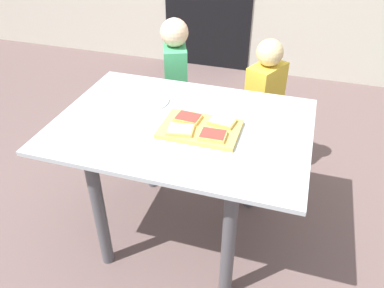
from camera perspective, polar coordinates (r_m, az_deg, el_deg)
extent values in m
plane|color=brown|center=(2.30, -1.24, -12.61)|extent=(16.00, 16.00, 0.00)
cube|color=#ADB6BB|center=(1.83, -1.52, 2.82)|extent=(1.21, 0.86, 0.02)
cylinder|color=#4C4C51|center=(1.95, -13.61, -9.81)|extent=(0.06, 0.06, 0.71)
cylinder|color=#4C4C51|center=(1.77, 5.45, -14.44)|extent=(0.06, 0.06, 0.71)
cylinder|color=#4C4C51|center=(2.39, -6.26, 0.51)|extent=(0.06, 0.06, 0.71)
cylinder|color=#4C4C51|center=(2.24, 9.11, -2.27)|extent=(0.06, 0.06, 0.71)
cube|color=#D3AC52|center=(1.77, 1.22, 2.25)|extent=(0.36, 0.25, 0.02)
cube|color=tan|center=(1.81, -0.58, 3.89)|extent=(0.12, 0.10, 0.02)
cube|color=red|center=(1.81, -0.58, 4.15)|extent=(0.11, 0.09, 0.00)
cube|color=tan|center=(1.72, -1.75, 2.08)|extent=(0.13, 0.11, 0.02)
cube|color=#FADEA8|center=(1.72, -1.75, 2.36)|extent=(0.12, 0.10, 0.00)
cube|color=tan|center=(1.69, 3.12, 1.31)|extent=(0.12, 0.09, 0.02)
cube|color=red|center=(1.69, 3.13, 1.58)|extent=(0.11, 0.08, 0.00)
cube|color=tan|center=(1.79, 4.52, 3.35)|extent=(0.13, 0.11, 0.02)
cube|color=#FADEA8|center=(1.79, 4.54, 3.61)|extent=(0.12, 0.10, 0.00)
cylinder|color=white|center=(2.02, -6.58, 6.37)|extent=(0.22, 0.22, 0.01)
cylinder|color=navy|center=(2.77, -2.33, 2.83)|extent=(0.09, 0.09, 0.45)
cylinder|color=navy|center=(2.65, -2.18, 1.22)|extent=(0.09, 0.09, 0.45)
cube|color=#3FA566|center=(2.51, -2.48, 10.13)|extent=(0.22, 0.27, 0.39)
sphere|color=beige|center=(2.40, -2.65, 16.25)|extent=(0.17, 0.17, 0.17)
cylinder|color=#321F38|center=(2.63, 10.72, 0.34)|extent=(0.09, 0.09, 0.46)
cylinder|color=#321F38|center=(2.53, 8.95, -0.98)|extent=(0.09, 0.09, 0.46)
cube|color=gold|center=(2.38, 10.81, 7.59)|extent=(0.23, 0.28, 0.35)
sphere|color=#DBBC82|center=(2.28, 11.51, 13.19)|extent=(0.15, 0.15, 0.15)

